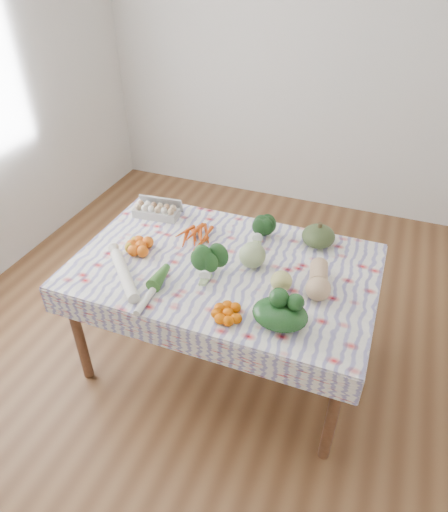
{
  "coord_description": "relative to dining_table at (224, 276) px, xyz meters",
  "views": [
    {
      "loc": [
        0.73,
        -1.88,
        2.3
      ],
      "look_at": [
        0.0,
        0.0,
        0.82
      ],
      "focal_mm": 32.0,
      "sensor_mm": 36.0,
      "label": 1
    }
  ],
  "objects": [
    {
      "name": "spinach_bag",
      "position": [
        0.41,
        -0.34,
        0.14
      ],
      "size": [
        0.3,
        0.25,
        0.12
      ],
      "primitive_type": "ellipsoid",
      "rotation": [
        0.0,
        0.0,
        -0.17
      ],
      "color": "#153916",
      "rests_on": "tablecloth"
    },
    {
      "name": "tablecloth",
      "position": [
        0.0,
        0.0,
        0.08
      ],
      "size": [
        1.66,
        1.06,
        0.01
      ],
      "primitive_type": "cube",
      "color": "white",
      "rests_on": "dining_table"
    },
    {
      "name": "cabbage",
      "position": [
        0.15,
        0.04,
        0.16
      ],
      "size": [
        0.17,
        0.17,
        0.15
      ],
      "primitive_type": "sphere",
      "rotation": [
        0.0,
        0.0,
        0.18
      ],
      "color": "#A3BB7E",
      "rests_on": "tablecloth"
    },
    {
      "name": "butternut_squash",
      "position": [
        0.53,
        -0.01,
        0.15
      ],
      "size": [
        0.17,
        0.29,
        0.13
      ],
      "primitive_type": "ellipsoid",
      "rotation": [
        0.0,
        0.0,
        0.17
      ],
      "color": "tan",
      "rests_on": "tablecloth"
    },
    {
      "name": "leek",
      "position": [
        -0.25,
        -0.36,
        0.1
      ],
      "size": [
        0.06,
        0.36,
        0.04
      ],
      "primitive_type": "cylinder",
      "rotation": [
        1.57,
        0.0,
        0.05
      ],
      "color": "silver",
      "rests_on": "tablecloth"
    },
    {
      "name": "broccoli",
      "position": [
        -0.05,
        -0.13,
        0.14
      ],
      "size": [
        0.18,
        0.18,
        0.11
      ],
      "primitive_type": "ellipsoid",
      "rotation": [
        0.0,
        0.0,
        0.19
      ],
      "color": "#20521F",
      "rests_on": "tablecloth"
    },
    {
      "name": "wall_back",
      "position": [
        0.0,
        2.25,
        0.72
      ],
      "size": [
        4.0,
        0.04,
        2.8
      ],
      "primitive_type": "cube",
      "color": "silver",
      "rests_on": "ground"
    },
    {
      "name": "orange_cluster",
      "position": [
        -0.49,
        -0.05,
        0.12
      ],
      "size": [
        0.25,
        0.25,
        0.07
      ],
      "primitive_type": "cube",
      "rotation": [
        0.0,
        0.0,
        0.19
      ],
      "color": "orange",
      "rests_on": "tablecloth"
    },
    {
      "name": "daikon",
      "position": [
        -0.44,
        -0.31,
        0.12
      ],
      "size": [
        0.35,
        0.36,
        0.06
      ],
      "primitive_type": "cylinder",
      "rotation": [
        1.57,
        0.0,
        0.77
      ],
      "color": "white",
      "rests_on": "tablecloth"
    },
    {
      "name": "egg_carton",
      "position": [
        -0.59,
        0.32,
        0.12
      ],
      "size": [
        0.3,
        0.14,
        0.08
      ],
      "primitive_type": "cube",
      "rotation": [
        0.0,
        0.0,
        0.1
      ],
      "color": "#B1B1AB",
      "rests_on": "tablecloth"
    },
    {
      "name": "grapefruit",
      "position": [
        0.35,
        -0.09,
        0.14
      ],
      "size": [
        0.12,
        0.12,
        0.11
      ],
      "primitive_type": "sphere",
      "rotation": [
        0.0,
        0.0,
        -0.12
      ],
      "color": "#C1BE66",
      "rests_on": "tablecloth"
    },
    {
      "name": "kale_bunch",
      "position": [
        0.1,
        0.31,
        0.15
      ],
      "size": [
        0.18,
        0.17,
        0.14
      ],
      "primitive_type": "ellipsoid",
      "rotation": [
        0.0,
        0.0,
        0.2
      ],
      "color": "#163A16",
      "rests_on": "tablecloth"
    },
    {
      "name": "kabocha_squash",
      "position": [
        0.44,
        0.38,
        0.15
      ],
      "size": [
        0.24,
        0.24,
        0.13
      ],
      "primitive_type": "ellipsoid",
      "rotation": [
        0.0,
        0.0,
        -0.29
      ],
      "color": "#42552B",
      "rests_on": "tablecloth"
    },
    {
      "name": "carrot_bunch",
      "position": [
        -0.25,
        0.17,
        0.1
      ],
      "size": [
        0.25,
        0.23,
        0.04
      ],
      "primitive_type": "cube",
      "rotation": [
        0.0,
        0.0,
        -0.1
      ],
      "color": "#CE480F",
      "rests_on": "tablecloth"
    },
    {
      "name": "mandarin_cluster",
      "position": [
        0.17,
        -0.38,
        0.11
      ],
      "size": [
        0.24,
        0.24,
        0.06
      ],
      "primitive_type": "cube",
      "rotation": [
        0.0,
        0.0,
        0.41
      ],
      "color": "#E75E00",
      "rests_on": "tablecloth"
    },
    {
      "name": "ground",
      "position": [
        0.0,
        0.0,
        -0.68
      ],
      "size": [
        4.5,
        4.5,
        0.0
      ],
      "primitive_type": "plane",
      "color": "brown",
      "rests_on": "ground"
    },
    {
      "name": "dining_table",
      "position": [
        0.0,
        0.0,
        0.0
      ],
      "size": [
        1.6,
        1.0,
        0.75
      ],
      "color": "brown",
      "rests_on": "ground"
    }
  ]
}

